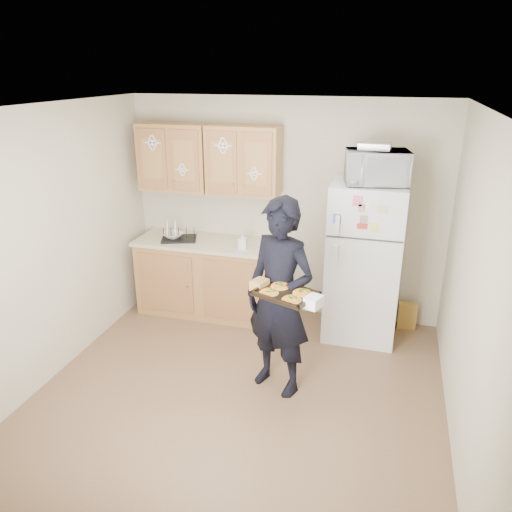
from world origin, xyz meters
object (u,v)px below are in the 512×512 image
(person, at_px, (280,298))
(refrigerator, at_px, (364,262))
(dish_rack, at_px, (179,233))
(microwave, at_px, (377,167))
(baking_tray, at_px, (286,294))

(person, bearing_deg, refrigerator, 84.10)
(dish_rack, bearing_deg, person, -39.37)
(person, height_order, microwave, microwave)
(refrigerator, bearing_deg, microwave, -44.82)
(person, relative_size, dish_rack, 4.56)
(baking_tray, xyz_separation_m, microwave, (0.58, 1.44, 0.79))
(dish_rack, bearing_deg, refrigerator, -0.21)
(refrigerator, distance_m, person, 1.37)
(person, distance_m, baking_tray, 0.35)
(refrigerator, height_order, dish_rack, refrigerator)
(refrigerator, xyz_separation_m, microwave, (0.05, -0.05, 1.02))
(refrigerator, height_order, baking_tray, refrigerator)
(refrigerator, relative_size, microwave, 2.83)
(refrigerator, relative_size, person, 0.95)
(person, relative_size, microwave, 2.99)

